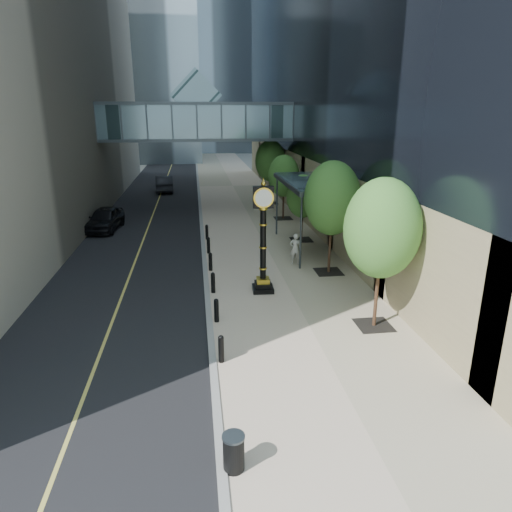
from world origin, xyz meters
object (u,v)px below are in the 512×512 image
Objects in this scene: pedestrian at (295,249)px; car_near at (105,219)px; car_far at (164,184)px; trash_bin at (234,453)px; street_clock at (263,245)px.

car_near is (-12.09, 9.62, -0.10)m from pedestrian.
pedestrian is at bearing 104.45° from car_far.
car_far reaches higher than trash_bin.
car_near is 0.96× the size of car_far.
pedestrian is (4.80, 15.11, 0.44)m from trash_bin.
car_far is (-6.36, 30.01, -1.49)m from street_clock.
street_clock reaches higher than car_near.
trash_bin is 25.78m from car_near.
street_clock is at bearing 78.07° from trash_bin.
street_clock is at bearing 65.24° from pedestrian.
car_far is at bearing 95.50° from trash_bin.
car_near is at bearing 74.63° from car_far.
trash_bin is at bearing -99.17° from street_clock.
pedestrian is 15.45m from car_near.
car_far reaches higher than car_near.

